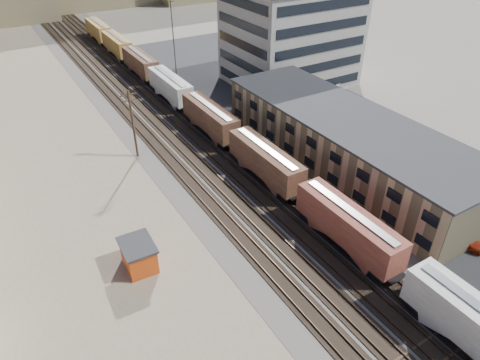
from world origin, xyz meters
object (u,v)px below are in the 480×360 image
utility_pole_north (133,123)px  parked_car_blue (271,81)px  parked_car_red (464,240)px  maintenance_shed (139,255)px  freight_train (189,100)px

utility_pole_north → parked_car_blue: size_ratio=1.96×
parked_car_red → parked_car_blue: 50.22m
maintenance_shed → parked_car_blue: 52.71m
utility_pole_north → parked_car_blue: 35.37m
parked_car_blue → parked_car_red: bearing=-160.5°
freight_train → parked_car_blue: (20.20, 4.75, -2.09)m
utility_pole_north → parked_car_blue: utility_pole_north is taller
parked_car_red → utility_pole_north: bearing=102.6°
maintenance_shed → parked_car_blue: (39.95, 34.38, -0.82)m
parked_car_blue → utility_pole_north: bearing=142.3°
utility_pole_north → parked_car_red: bearing=-57.4°
freight_train → parked_car_blue: freight_train is taller
maintenance_shed → parked_car_blue: size_ratio=0.82×
utility_pole_north → freight_train: bearing=34.4°
utility_pole_north → parked_car_blue: bearing=22.1°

